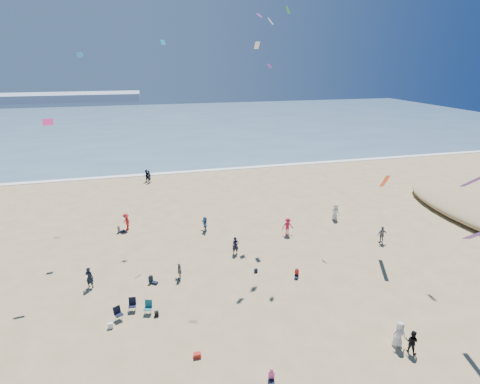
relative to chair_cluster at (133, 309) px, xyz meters
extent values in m
cube|color=#476B84|center=(5.53, 85.46, -0.47)|extent=(220.00, 100.00, 0.06)
cube|color=white|center=(5.53, 35.46, -0.46)|extent=(220.00, 1.20, 0.08)
cube|color=#7A8EA8|center=(-54.47, 160.46, 1.10)|extent=(110.00, 20.00, 3.20)
imported|color=black|center=(-3.40, 4.43, 0.41)|extent=(0.78, 0.66, 1.82)
imported|color=gray|center=(23.95, 5.54, 0.40)|extent=(1.07, 0.48, 1.80)
imported|color=red|center=(-0.89, 14.98, 0.44)|extent=(1.18, 1.40, 1.88)
imported|color=black|center=(1.90, 31.22, 0.45)|extent=(0.72, 0.83, 1.90)
imported|color=black|center=(9.24, 6.92, 0.36)|extent=(0.63, 0.41, 1.72)
imported|color=red|center=(15.52, 9.68, 0.42)|extent=(1.21, 0.72, 1.84)
imported|color=silver|center=(22.17, 11.89, 0.46)|extent=(0.99, 1.12, 1.92)
imported|color=gray|center=(3.70, 3.85, 0.25)|extent=(0.49, 0.92, 1.50)
imported|color=black|center=(1.46, 31.85, 0.42)|extent=(1.13, 1.08, 1.84)
imported|color=#335A8C|center=(7.26, 12.64, 0.31)|extent=(0.58, 1.53, 1.62)
imported|color=silver|center=(16.50, -7.36, 0.40)|extent=(0.90, 0.61, 1.79)
imported|color=black|center=(16.94, -8.03, 0.29)|extent=(0.95, 0.98, 1.59)
cube|color=white|center=(-1.50, -1.06, -0.30)|extent=(0.35, 0.20, 0.40)
cube|color=black|center=(1.61, -0.53, -0.31)|extent=(0.30, 0.22, 0.38)
cube|color=#B12419|center=(3.88, -5.19, -0.35)|extent=(0.45, 0.30, 0.30)
cube|color=black|center=(10.19, 3.33, -0.33)|extent=(0.28, 0.18, 0.34)
cube|color=#70219C|center=(14.40, 13.49, 16.26)|extent=(0.35, 0.84, 0.42)
cube|color=silver|center=(13.59, 15.36, 18.22)|extent=(0.66, 0.51, 0.68)
cube|color=#EA286A|center=(-5.31, 7.99, 12.34)|extent=(0.81, 0.56, 0.45)
cube|color=#1F9620|center=(14.66, 9.79, 20.90)|extent=(0.30, 0.49, 0.57)
cube|color=#247BE6|center=(-3.46, 16.26, 17.28)|extent=(0.56, 0.21, 0.44)
cube|color=#7C2A8F|center=(12.15, 9.97, 20.43)|extent=(0.80, 0.85, 0.33)
cube|color=silver|center=(13.52, 11.03, 20.10)|extent=(0.74, 0.84, 0.54)
cube|color=#1ECFEB|center=(4.17, 14.39, 18.40)|extent=(0.54, 0.62, 0.42)
cube|color=#F14019|center=(22.55, 4.34, 6.48)|extent=(0.35, 2.64, 1.87)
camera|label=1|loc=(1.94, -23.65, 16.88)|focal=28.00mm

